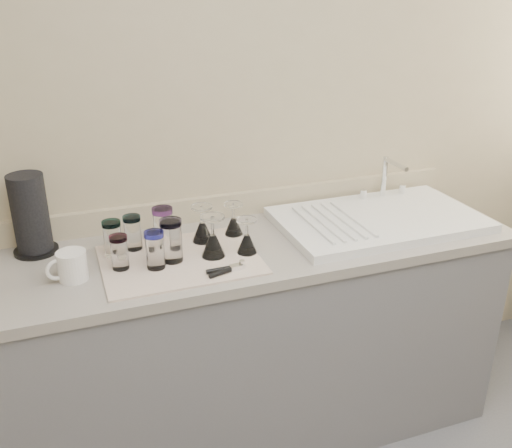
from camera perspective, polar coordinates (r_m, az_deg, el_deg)
name	(u,v)px	position (r m, az deg, el deg)	size (l,w,h in m)	color
counter_unit	(253,341)	(2.40, -0.34, -11.65)	(2.06, 0.62, 0.90)	slate
sink_unit	(378,219)	(2.40, 12.15, 0.51)	(0.82, 0.50, 0.22)	white
dish_towel	(180,260)	(2.06, -7.62, -3.57)	(0.55, 0.42, 0.01)	silver
tumbler_teal	(113,238)	(2.10, -14.15, -1.39)	(0.07, 0.07, 0.13)	white
tumbler_cyan	(133,232)	(2.13, -12.23, -0.82)	(0.07, 0.07, 0.13)	white
tumbler_purple	(163,227)	(2.13, -9.26, -0.30)	(0.08, 0.08, 0.15)	white
tumbler_magenta	(119,252)	(2.00, -13.50, -2.75)	(0.06, 0.06, 0.12)	white
tumbler_blue	(155,250)	(1.98, -10.07, -2.54)	(0.07, 0.07, 0.14)	white
tumbler_lavender	(171,240)	(2.01, -8.45, -1.62)	(0.08, 0.08, 0.16)	white
goblet_back_left	(202,229)	(2.16, -5.37, -0.53)	(0.08, 0.08, 0.14)	white
goblet_back_right	(234,224)	(2.22, -2.26, 0.02)	(0.07, 0.07, 0.13)	white
goblet_front_left	(213,243)	(2.04, -4.32, -1.86)	(0.09, 0.09, 0.16)	white
goblet_front_right	(247,241)	(2.07, -0.92, -1.72)	(0.07, 0.07, 0.13)	white
can_opener	(226,270)	(1.95, -2.99, -4.58)	(0.14, 0.06, 0.02)	silver
white_mug	(71,266)	(1.99, -17.99, -4.02)	(0.15, 0.12, 0.10)	white
paper_towel_roll	(31,215)	(2.20, -21.62, 0.81)	(0.16, 0.16, 0.30)	black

